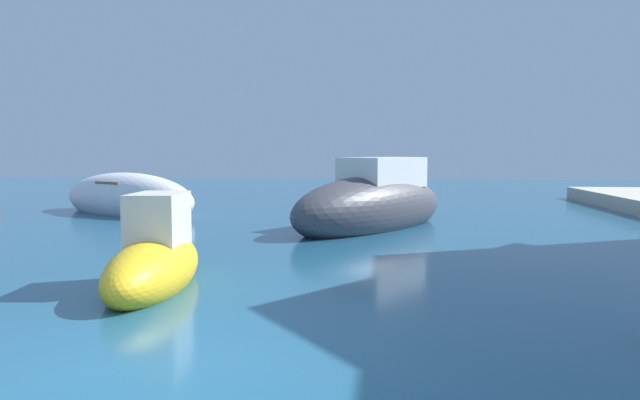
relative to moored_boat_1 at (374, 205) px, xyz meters
The scene contains 4 objects.
ground 11.00m from the moored_boat_1, 99.58° to the right, with size 80.00×80.00×0.00m, color #1E5170.
moored_boat_1 is the anchor object (origin of this frame).
moored_boat_2 8.59m from the moored_boat_1, 161.75° to the left, with size 6.34×4.82×1.74m.
moored_boat_5 8.12m from the moored_boat_1, 112.29° to the right, with size 1.39×3.35×1.62m.
Camera 1 is at (2.22, -5.15, 2.02)m, focal length 33.44 mm.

